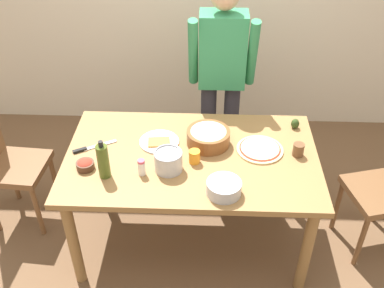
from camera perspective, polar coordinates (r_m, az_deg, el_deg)
ground at (r=3.39m, az=-0.03°, el=-11.51°), size 8.00×8.00×0.00m
dining_table at (r=2.92m, az=-0.04°, el=-2.80°), size 1.60×0.96×0.76m
person_cook at (r=3.40m, az=3.75°, el=8.87°), size 0.49×0.25×1.62m
chair_wooden_left at (r=3.44m, az=-22.50°, el=-1.82°), size 0.43×0.43×0.95m
pizza_raw_on_board at (r=2.93m, az=8.55°, el=-0.64°), size 0.30×0.30×0.02m
plate_with_slice at (r=2.97m, az=-4.16°, el=0.28°), size 0.26×0.26×0.02m
popcorn_bowl at (r=2.93m, az=2.07°, el=1.02°), size 0.28×0.28×0.11m
mixing_bowl_steel at (r=2.58m, az=4.04°, el=-5.52°), size 0.20×0.20×0.08m
small_sauce_bowl at (r=2.82m, az=-13.30°, el=-2.54°), size 0.11×0.11×0.06m
olive_oil_bottle at (r=2.69m, az=-11.11°, el=-2.12°), size 0.07×0.07×0.26m
steel_pot at (r=2.72m, az=-2.99°, el=-2.12°), size 0.17×0.17×0.13m
cup_orange at (r=2.78m, az=0.32°, el=-1.59°), size 0.07×0.07×0.08m
cup_small_brown at (r=2.92m, az=13.25°, el=-0.70°), size 0.07×0.07×0.08m
salt_shaker at (r=2.71m, az=-6.37°, el=-2.92°), size 0.04×0.04×0.11m
chef_knife at (r=2.99m, az=-12.78°, el=-0.48°), size 0.26×0.17×0.02m
avocado at (r=3.16m, az=12.86°, el=2.52°), size 0.06×0.06×0.07m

